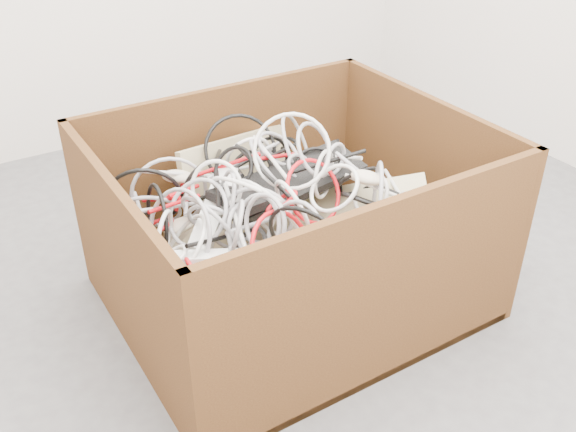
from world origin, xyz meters
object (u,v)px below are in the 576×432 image
power_strip_left (214,210)px  vga_plug (423,191)px  cardboard_box (288,259)px  power_strip_right (222,260)px

power_strip_left → vga_plug: 0.66m
power_strip_left → cardboard_box: bearing=-62.0°
cardboard_box → power_strip_left: bearing=164.8°
cardboard_box → power_strip_right: cardboard_box is taller
vga_plug → cardboard_box: bearing=-146.1°
cardboard_box → power_strip_left: (-0.21, 0.06, 0.22)m
power_strip_right → vga_plug: 0.70m
cardboard_box → power_strip_right: (-0.28, -0.13, 0.19)m
cardboard_box → vga_plug: 0.47m
cardboard_box → vga_plug: size_ratio=23.56×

